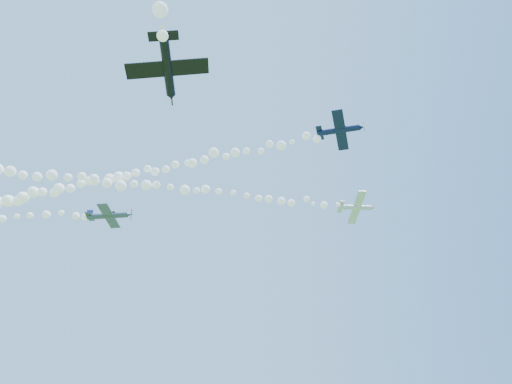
{
  "coord_description": "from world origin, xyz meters",
  "views": [
    {
      "loc": [
        -1.81,
        -57.88,
        2.0
      ],
      "look_at": [
        1.03,
        -9.5,
        44.01
      ],
      "focal_mm": 30.0,
      "sensor_mm": 36.0,
      "label": 1
    }
  ],
  "objects": [
    {
      "name": "plane_white",
      "position": [
        19.14,
        -0.8,
        48.91
      ],
      "size": [
        7.08,
        7.21,
        2.37
      ],
      "rotation": [
        -0.24,
        -0.1,
        0.11
      ],
      "color": "silver"
    },
    {
      "name": "plane_black",
      "position": [
        -8.79,
        -34.76,
        37.13
      ],
      "size": [
        7.63,
        7.39,
        2.85
      ],
      "rotation": [
        -0.2,
        0.09,
        1.54
      ],
      "color": "black"
    },
    {
      "name": "smoke_trail_white",
      "position": [
        -16.85,
        -4.9,
        48.58
      ],
      "size": [
        67.87,
        9.98,
        2.95
      ],
      "primitive_type": null,
      "color": "white"
    },
    {
      "name": "smoke_trail_navy",
      "position": [
        -19.86,
        -4.22,
        51.33
      ],
      "size": [
        62.56,
        23.72,
        2.95
      ],
      "primitive_type": null,
      "color": "white"
    },
    {
      "name": "plane_grey",
      "position": [
        -20.32,
        -7.41,
        40.15
      ],
      "size": [
        6.88,
        7.1,
        1.87
      ],
      "rotation": [
        0.15,
        -0.07,
        -0.07
      ],
      "color": "#384251"
    },
    {
      "name": "plane_navy",
      "position": [
        13.46,
        -15.9,
        51.51
      ],
      "size": [
        7.46,
        7.94,
        2.95
      ],
      "rotation": [
        -0.04,
        0.09,
        -0.34
      ],
      "color": "#0C1235"
    }
  ]
}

